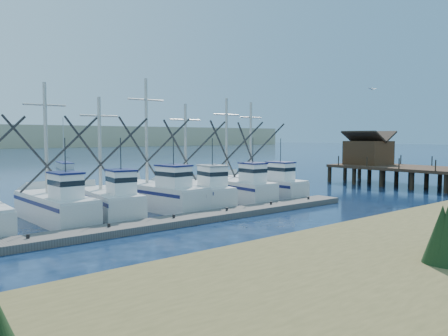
% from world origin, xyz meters
% --- Properties ---
extents(ground, '(500.00, 500.00, 0.00)m').
position_xyz_m(ground, '(0.00, 0.00, 0.00)').
color(ground, '#0B1B32').
rests_on(ground, ground).
extents(floating_dock, '(28.83, 1.99, 0.38)m').
position_xyz_m(floating_dock, '(-7.92, 5.86, 0.19)').
color(floating_dock, '#595550').
rests_on(floating_dock, ground).
extents(timber_pier, '(7.00, 20.00, 8.00)m').
position_xyz_m(timber_pier, '(21.50, 8.46, 2.57)').
color(timber_pier, black).
rests_on(timber_pier, ground).
extents(trawler_fleet, '(27.68, 8.70, 9.55)m').
position_xyz_m(trawler_fleet, '(-7.63, 10.75, 0.98)').
color(trawler_fleet, silver).
rests_on(trawler_fleet, ground).
extents(sailboat_near, '(2.91, 6.89, 8.10)m').
position_xyz_m(sailboat_near, '(2.67, 54.54, 0.49)').
color(sailboat_near, silver).
rests_on(sailboat_near, ground).
extents(flying_gull, '(1.20, 0.22, 0.22)m').
position_xyz_m(flying_gull, '(15.04, 7.65, 9.50)').
color(flying_gull, white).
rests_on(flying_gull, ground).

